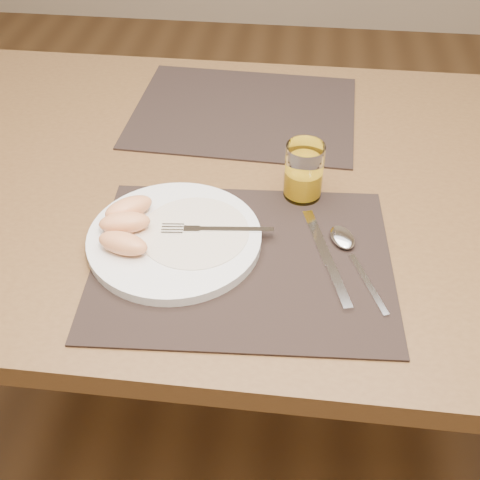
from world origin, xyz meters
name	(u,v)px	position (x,y,z in m)	size (l,w,h in m)	color
ground	(244,408)	(0.00, 0.00, 0.00)	(5.00, 5.00, 0.00)	brown
table	(246,212)	(0.00, 0.00, 0.67)	(1.40, 0.90, 0.75)	brown
placemat_near	(242,261)	(0.02, -0.22, 0.75)	(0.45, 0.35, 0.00)	black
placemat_far	(244,112)	(-0.03, 0.22, 0.75)	(0.45, 0.35, 0.00)	black
plate	(175,239)	(-0.09, -0.19, 0.76)	(0.27, 0.27, 0.02)	white
plate_dressing	(194,232)	(-0.06, -0.18, 0.77)	(0.17, 0.17, 0.00)	white
fork	(207,229)	(-0.04, -0.18, 0.77)	(0.18, 0.03, 0.00)	silver
knife	(330,265)	(0.15, -0.22, 0.76)	(0.08, 0.21, 0.01)	silver
spoon	(346,244)	(0.17, -0.17, 0.76)	(0.09, 0.19, 0.01)	silver
juice_glass	(304,174)	(0.10, -0.05, 0.80)	(0.06, 0.06, 0.10)	white
grapefruit_wedges	(126,224)	(-0.17, -0.20, 0.79)	(0.10, 0.15, 0.03)	#E7995E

